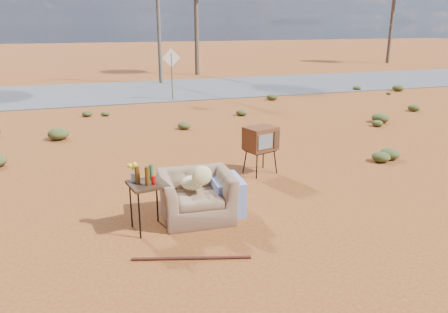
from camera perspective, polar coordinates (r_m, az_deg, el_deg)
name	(u,v)px	position (r m, az deg, el deg)	size (l,w,h in m)	color
ground	(230,216)	(7.70, 0.77, -7.82)	(140.00, 140.00, 0.00)	#97531E
highway	(130,91)	(21.95, -12.21, 8.32)	(140.00, 7.00, 0.04)	#565659
armchair	(202,189)	(7.52, -2.87, -4.30)	(1.49, 0.93, 1.08)	brown
tv_unit	(261,139)	(9.62, 4.83, 2.26)	(0.78, 0.69, 1.06)	black
side_table	(144,181)	(7.04, -10.38, -3.20)	(0.65, 0.65, 1.13)	#361F13
rusty_bar	(191,258)	(6.42, -4.27, -13.09)	(0.05, 0.05, 1.71)	#532016
road_sign	(172,65)	(19.06, -6.87, 11.78)	(0.78, 0.06, 2.19)	brown
utility_pole_center	(158,4)	(24.49, -8.64, 19.08)	(1.40, 0.20, 8.00)	brown
scrub_patch	(145,147)	(11.53, -10.30, 1.22)	(17.49, 8.07, 0.33)	#464E22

